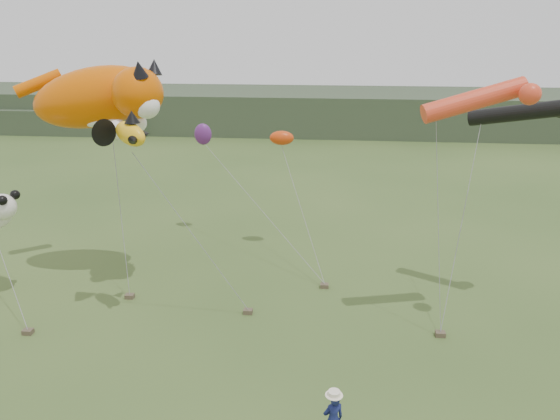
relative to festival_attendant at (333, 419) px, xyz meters
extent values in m
plane|color=#385123|center=(-2.18, 1.79, -0.80)|extent=(120.00, 120.00, 0.00)
cube|color=#2D3D28|center=(-2.18, 46.79, 1.20)|extent=(90.00, 12.00, 4.00)
cube|color=#2D3D28|center=(-32.18, 43.79, 0.45)|extent=(25.00, 8.00, 2.50)
imported|color=#151D51|center=(0.00, 0.00, 0.00)|extent=(0.69, 0.59, 1.60)
cube|color=brown|center=(-8.37, 7.45, -0.71)|extent=(0.35, 0.28, 0.18)
cube|color=brown|center=(-3.33, 6.68, -0.71)|extent=(0.35, 0.28, 0.18)
cube|color=brown|center=(3.84, 5.76, -0.71)|extent=(0.35, 0.28, 0.18)
cube|color=brown|center=(-11.08, 4.43, -0.71)|extent=(0.35, 0.28, 0.18)
cube|color=brown|center=(-0.41, 9.19, -0.71)|extent=(0.35, 0.28, 0.18)
ellipsoid|color=#DB5600|center=(-9.94, 9.74, 7.08)|extent=(5.75, 2.78, 3.33)
sphere|color=#DB5600|center=(-7.75, 8.65, 7.40)|extent=(1.97, 1.97, 1.97)
cone|color=black|center=(-7.43, 8.10, 8.33)|extent=(0.61, 0.75, 0.74)
cone|color=black|center=(-7.21, 9.19, 8.33)|extent=(0.61, 0.71, 0.70)
sphere|color=white|center=(-7.32, 8.32, 6.97)|extent=(0.98, 0.98, 0.98)
ellipsoid|color=white|center=(-9.72, 9.41, 6.20)|extent=(1.93, 0.96, 0.60)
sphere|color=white|center=(-8.41, 7.99, 6.09)|extent=(0.77, 0.77, 0.77)
sphere|color=white|center=(-8.19, 9.52, 6.09)|extent=(0.77, 0.77, 0.77)
cylinder|color=#DB5600|center=(-12.79, 10.61, 7.51)|extent=(2.04, 1.49, 1.19)
ellipsoid|color=yellow|center=(-7.20, 6.09, 6.32)|extent=(1.68, 1.46, 1.04)
cone|color=black|center=(-8.49, 6.41, 6.32)|extent=(1.17, 1.22, 0.96)
cone|color=black|center=(-7.09, 6.09, 6.91)|extent=(0.54, 0.54, 0.43)
cone|color=black|center=(-6.88, 5.56, 6.21)|extent=(0.57, 0.60, 0.43)
cone|color=black|center=(-6.88, 6.63, 6.21)|extent=(0.57, 0.60, 0.43)
cylinder|color=black|center=(6.47, 9.35, 6.73)|extent=(3.18, 2.16, 1.27)
cylinder|color=#E74022|center=(4.41, 7.06, 7.49)|extent=(3.62, 1.32, 1.54)
sphere|color=#E74022|center=(6.00, 6.49, 7.77)|extent=(0.70, 0.70, 0.70)
sphere|color=white|center=(-13.16, 7.32, 3.05)|extent=(1.05, 1.05, 1.05)
sphere|color=black|center=(-12.90, 6.96, 3.45)|extent=(0.39, 0.39, 0.39)
sphere|color=black|center=(-12.81, 7.71, 3.45)|extent=(0.39, 0.39, 0.39)
ellipsoid|color=red|center=(-2.68, 13.58, 4.78)|extent=(1.16, 0.67, 0.67)
ellipsoid|color=#5C226F|center=(-6.93, 15.37, 4.53)|extent=(0.90, 0.60, 1.10)
camera|label=1|loc=(-0.23, -11.92, 9.89)|focal=35.00mm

